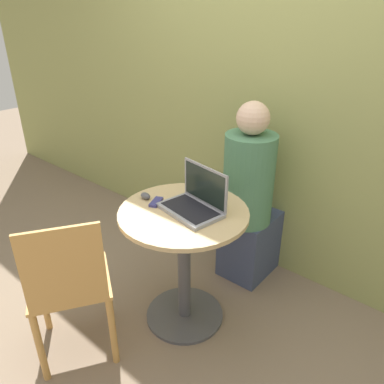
{
  "coord_description": "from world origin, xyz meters",
  "views": [
    {
      "loc": [
        1.17,
        -1.31,
        1.74
      ],
      "look_at": [
        0.02,
        0.05,
        0.85
      ],
      "focal_mm": 35.0,
      "sensor_mm": 36.0,
      "label": 1
    }
  ],
  "objects_px": {
    "laptop": "(195,201)",
    "chair_empty": "(70,288)",
    "cell_phone": "(156,202)",
    "person_seated": "(251,208)"
  },
  "relations": [
    {
      "from": "cell_phone",
      "to": "person_seated",
      "type": "height_order",
      "value": "person_seated"
    },
    {
      "from": "laptop",
      "to": "chair_empty",
      "type": "relative_size",
      "value": 0.42
    },
    {
      "from": "laptop",
      "to": "person_seated",
      "type": "relative_size",
      "value": 0.3
    },
    {
      "from": "cell_phone",
      "to": "chair_empty",
      "type": "bearing_deg",
      "value": -98.04
    },
    {
      "from": "chair_empty",
      "to": "person_seated",
      "type": "xyz_separation_m",
      "value": [
        0.3,
        1.2,
        0.06
      ]
    },
    {
      "from": "chair_empty",
      "to": "person_seated",
      "type": "height_order",
      "value": "person_seated"
    },
    {
      "from": "cell_phone",
      "to": "chair_empty",
      "type": "height_order",
      "value": "chair_empty"
    },
    {
      "from": "person_seated",
      "to": "chair_empty",
      "type": "bearing_deg",
      "value": -104.13
    },
    {
      "from": "chair_empty",
      "to": "person_seated",
      "type": "distance_m",
      "value": 1.24
    },
    {
      "from": "cell_phone",
      "to": "person_seated",
      "type": "bearing_deg",
      "value": 70.96
    }
  ]
}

